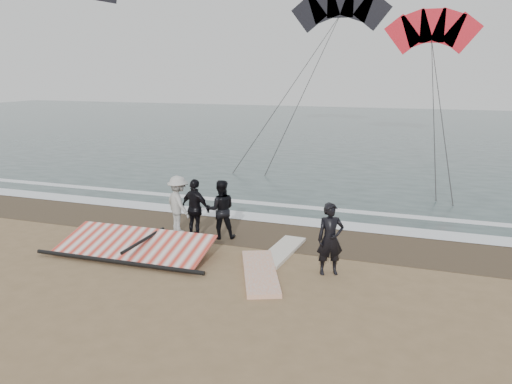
% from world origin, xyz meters
% --- Properties ---
extents(ground, '(120.00, 120.00, 0.00)m').
position_xyz_m(ground, '(0.00, 0.00, 0.00)').
color(ground, '#8C704C').
rests_on(ground, ground).
extents(sea, '(120.00, 54.00, 0.02)m').
position_xyz_m(sea, '(0.00, 33.00, 0.01)').
color(sea, '#233838').
rests_on(sea, ground).
extents(wet_sand, '(120.00, 2.80, 0.01)m').
position_xyz_m(wet_sand, '(0.00, 4.50, 0.01)').
color(wet_sand, '#4C3D2B').
rests_on(wet_sand, ground).
extents(foam_near, '(120.00, 0.90, 0.01)m').
position_xyz_m(foam_near, '(0.00, 5.90, 0.03)').
color(foam_near, white).
rests_on(foam_near, sea).
extents(foam_far, '(120.00, 0.45, 0.01)m').
position_xyz_m(foam_far, '(0.00, 7.60, 0.03)').
color(foam_far, white).
rests_on(foam_far, sea).
extents(man_main, '(0.74, 0.64, 1.72)m').
position_xyz_m(man_main, '(2.09, 2.07, 0.86)').
color(man_main, black).
rests_on(man_main, ground).
extents(board_white, '(1.72, 2.73, 0.11)m').
position_xyz_m(board_white, '(0.57, 1.49, 0.05)').
color(board_white, silver).
rests_on(board_white, ground).
extents(board_cream, '(0.76, 2.34, 0.10)m').
position_xyz_m(board_cream, '(0.64, 3.03, 0.05)').
color(board_cream, silver).
rests_on(board_cream, ground).
extents(trio_cluster, '(2.54, 1.21, 1.71)m').
position_xyz_m(trio_cluster, '(-2.11, 3.62, 0.85)').
color(trio_cluster, black).
rests_on(trio_cluster, ground).
extents(sail_rig, '(4.69, 2.03, 0.51)m').
position_xyz_m(sail_rig, '(-2.98, 1.74, 0.20)').
color(sail_rig, black).
rests_on(sail_rig, ground).
extents(kite_red, '(6.18, 7.84, 16.82)m').
position_xyz_m(kite_red, '(3.70, 24.74, 6.89)').
color(kite_red, red).
rests_on(kite_red, ground).
extents(kite_dark, '(8.13, 8.21, 18.35)m').
position_xyz_m(kite_dark, '(-2.67, 28.34, 8.78)').
color(kite_dark, black).
rests_on(kite_dark, ground).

